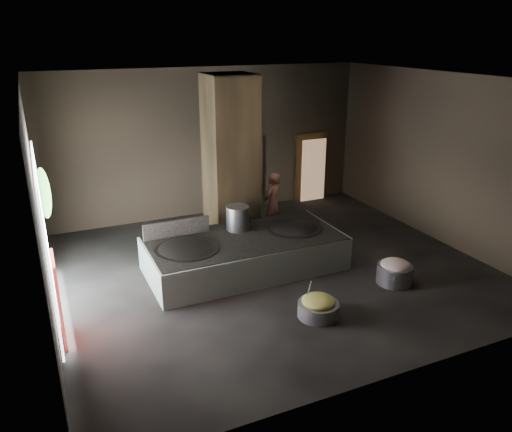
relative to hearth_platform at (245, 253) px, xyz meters
name	(u,v)px	position (x,y,z in m)	size (l,w,h in m)	color
floor	(272,270)	(0.61, -0.27, -0.46)	(10.00, 9.00, 0.10)	black
ceiling	(274,77)	(0.61, -0.27, 4.14)	(10.00, 9.00, 0.10)	black
back_wall	(208,142)	(0.61, 4.28, 1.84)	(10.00, 0.10, 4.50)	black
front_wall	(405,257)	(0.61, -4.82, 1.84)	(10.00, 0.10, 4.50)	black
left_wall	(35,211)	(-4.44, -0.27, 1.84)	(0.10, 9.00, 4.50)	black
right_wall	(442,159)	(5.66, -0.27, 1.84)	(0.10, 9.00, 4.50)	black
pillar	(231,163)	(0.31, 1.63, 1.84)	(1.20, 1.20, 4.50)	black
hearth_platform	(245,253)	(0.00, 0.00, 0.00)	(4.67, 2.23, 0.81)	silver
platform_cap	(245,238)	(0.00, 0.00, 0.41)	(4.57, 2.19, 0.03)	black
wok_left	(187,251)	(-1.45, -0.05, 0.34)	(1.47, 1.47, 0.41)	black
wok_left_rim	(187,249)	(-1.45, -0.05, 0.41)	(1.50, 1.50, 0.05)	black
wok_right	(293,231)	(1.35, 0.05, 0.34)	(1.37, 1.37, 0.39)	black
wok_right_rim	(293,228)	(1.35, 0.05, 0.41)	(1.40, 1.40, 0.05)	black
stock_pot	(238,218)	(0.05, 0.55, 0.72)	(0.57, 0.57, 0.61)	#9FA3A7
splash_guard	(177,228)	(-1.45, 0.75, 0.62)	(1.62, 0.06, 0.41)	black
cook	(272,203)	(1.63, 1.83, 0.48)	(0.65, 0.42, 1.78)	#995D4E
veg_basin	(318,309)	(0.51, -2.61, -0.25)	(0.84, 0.84, 0.31)	gray
veg_fill	(318,301)	(0.51, -2.61, -0.06)	(0.69, 0.69, 0.21)	#7B9B4B
ladle	(309,290)	(0.36, -2.46, 0.14)	(0.02, 0.02, 0.66)	#9FA3A7
meat_basin	(394,274)	(2.86, -2.08, -0.19)	(0.80, 0.80, 0.44)	gray
meat_fill	(395,265)	(2.86, -2.08, 0.04)	(0.67, 0.67, 0.26)	tan
doorway_near	(246,175)	(1.81, 4.18, 0.69)	(1.18, 0.08, 2.38)	black
doorway_near_glow	(248,175)	(1.95, 4.32, 0.64)	(0.87, 0.04, 2.07)	#8C6647
doorway_far	(310,167)	(4.21, 4.18, 0.69)	(1.18, 0.08, 2.38)	black
doorway_far_glow	(313,170)	(4.20, 3.95, 0.64)	(0.89, 0.04, 2.10)	#8C6647
left_opening	(45,238)	(-4.34, -0.07, 1.19)	(0.04, 4.20, 3.10)	white
pavilion_sliver	(59,300)	(-4.27, -1.37, 0.44)	(0.05, 0.90, 1.70)	maroon
tree_silhouette	(44,193)	(-4.24, 1.03, 1.79)	(0.28, 1.10, 1.10)	#194714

